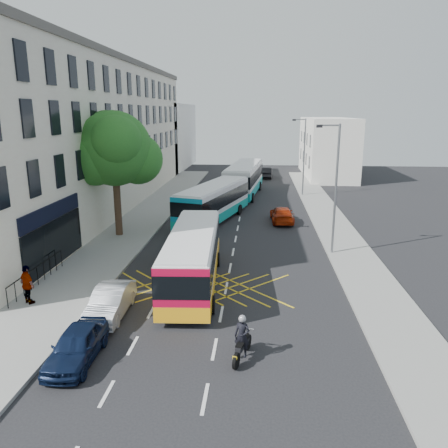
% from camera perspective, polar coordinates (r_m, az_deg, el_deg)
% --- Properties ---
extents(ground, '(120.00, 120.00, 0.00)m').
position_cam_1_polar(ground, '(17.42, -1.25, -16.02)').
color(ground, black).
rests_on(ground, ground).
extents(pavement_left, '(5.00, 70.00, 0.15)m').
position_cam_1_polar(pavement_left, '(32.77, -13.49, -1.45)').
color(pavement_left, gray).
rests_on(pavement_left, ground).
extents(pavement_right, '(3.00, 70.00, 0.15)m').
position_cam_1_polar(pavement_right, '(31.74, 15.19, -2.07)').
color(pavement_right, gray).
rests_on(pavement_right, ground).
extents(terrace_main, '(8.30, 45.00, 13.50)m').
position_cam_1_polar(terrace_main, '(42.43, -17.27, 11.02)').
color(terrace_main, beige).
rests_on(terrace_main, ground).
extents(terrace_far, '(8.00, 20.00, 10.00)m').
position_cam_1_polar(terrace_far, '(71.74, -8.11, 11.26)').
color(terrace_far, silver).
rests_on(terrace_far, ground).
extents(building_right, '(6.00, 18.00, 8.00)m').
position_cam_1_polar(building_right, '(63.82, 13.27, 9.74)').
color(building_right, silver).
rests_on(building_right, ground).
extents(street_tree, '(6.30, 5.70, 8.80)m').
position_cam_1_polar(street_tree, '(31.65, -14.19, 9.42)').
color(street_tree, '#382619').
rests_on(street_tree, pavement_left).
extents(lamp_near, '(1.45, 0.15, 8.00)m').
position_cam_1_polar(lamp_near, '(27.65, 14.24, 5.25)').
color(lamp_near, slate).
rests_on(lamp_near, pavement_right).
extents(lamp_far, '(1.45, 0.15, 8.00)m').
position_cam_1_polar(lamp_far, '(47.34, 10.31, 9.12)').
color(lamp_far, slate).
rests_on(lamp_far, pavement_right).
extents(railings, '(0.08, 5.60, 1.14)m').
position_cam_1_polar(railings, '(24.53, -23.20, -6.07)').
color(railings, black).
rests_on(railings, pavement_left).
extents(bus_near, '(2.96, 10.35, 2.88)m').
position_cam_1_polar(bus_near, '(22.79, -4.09, -4.31)').
color(bus_near, silver).
rests_on(bus_near, ground).
extents(bus_mid, '(5.38, 11.14, 3.06)m').
position_cam_1_polar(bus_mid, '(36.05, -1.34, 2.90)').
color(bus_mid, silver).
rests_on(bus_mid, ground).
extents(bus_far, '(4.00, 12.24, 3.38)m').
position_cam_1_polar(bus_far, '(47.56, 2.66, 5.92)').
color(bus_far, silver).
rests_on(bus_far, ground).
extents(motorbike, '(0.76, 1.94, 1.77)m').
position_cam_1_polar(motorbike, '(16.43, 2.39, -14.71)').
color(motorbike, black).
rests_on(motorbike, ground).
extents(parked_car_blue, '(1.54, 3.70, 1.25)m').
position_cam_1_polar(parked_car_blue, '(17.25, -18.69, -14.78)').
color(parked_car_blue, '#0D1A37').
rests_on(parked_car_blue, ground).
extents(parked_car_silver, '(1.46, 3.99, 1.30)m').
position_cam_1_polar(parked_car_silver, '(20.30, -14.62, -9.80)').
color(parked_car_silver, '#989A9F').
rests_on(parked_car_silver, ground).
extents(red_hatchback, '(1.94, 4.39, 1.26)m').
position_cam_1_polar(red_hatchback, '(36.20, 7.57, 1.23)').
color(red_hatchback, '#A22506').
rests_on(red_hatchback, ground).
extents(distant_car_grey, '(3.05, 5.55, 1.47)m').
position_cam_1_polar(distant_car_grey, '(54.03, 1.87, 5.84)').
color(distant_car_grey, '#3A3B40').
rests_on(distant_car_grey, ground).
extents(distant_car_dark, '(1.78, 4.55, 1.47)m').
position_cam_1_polar(distant_car_dark, '(60.56, 5.52, 6.71)').
color(distant_car_dark, black).
rests_on(distant_car_dark, ground).
extents(pedestrian_far, '(1.16, 0.99, 1.86)m').
position_cam_1_polar(pedestrian_far, '(22.29, -24.29, -7.24)').
color(pedestrian_far, gray).
rests_on(pedestrian_far, pavement_left).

